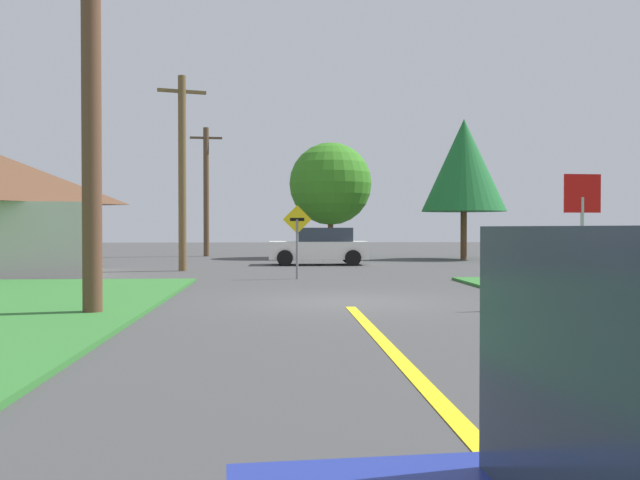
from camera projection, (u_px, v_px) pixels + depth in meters
ground_plane at (345, 302)px, 14.74m from camera, size 120.00×120.00×0.00m
lane_stripe_center at (427, 389)px, 6.76m from camera, size 0.20×14.00×0.01m
stop_sign at (582, 213)px, 13.55m from camera, size 0.77×0.09×2.69m
car_approaching_junction at (320, 246)px, 29.48m from camera, size 4.27×2.10×1.62m
utility_pole_near at (91, 97)px, 12.31m from camera, size 1.80×0.35×7.81m
utility_pole_mid at (182, 170)px, 25.26m from camera, size 1.76×0.61×7.29m
utility_pole_far at (206, 190)px, 38.19m from camera, size 1.80×0.32×7.27m
direction_sign at (297, 233)px, 21.30m from camera, size 0.91×0.08×2.33m
oak_tree_left at (464, 165)px, 34.56m from camera, size 4.30×4.30×7.18m
pine_tree_center at (331, 184)px, 36.18m from camera, size 4.40×4.40×6.17m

